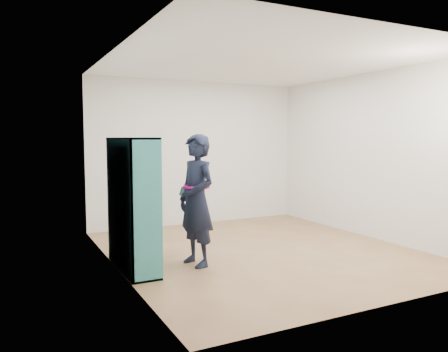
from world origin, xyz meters
name	(u,v)px	position (x,y,z in m)	size (l,w,h in m)	color
floor	(261,251)	(0.00, 0.00, 0.00)	(4.50, 4.50, 0.00)	brown
ceiling	(262,62)	(0.00, 0.00, 2.60)	(4.50, 4.50, 0.00)	white
wall_left	(116,162)	(-2.00, 0.00, 1.30)	(0.02, 4.50, 2.60)	white
wall_right	(369,156)	(2.00, 0.00, 1.30)	(0.02, 4.50, 2.60)	white
wall_back	(197,153)	(0.00, 2.25, 1.30)	(4.00, 0.02, 2.60)	white
wall_front	(391,169)	(0.00, -2.25, 1.30)	(4.00, 0.02, 2.60)	white
bookshelf	(131,206)	(-1.84, -0.02, 0.77)	(0.35, 1.19, 1.59)	teal
person	(197,200)	(-1.07, -0.22, 0.82)	(0.50, 0.66, 1.63)	black
smartphone	(182,192)	(-1.24, -0.15, 0.92)	(0.05, 0.10, 0.14)	silver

